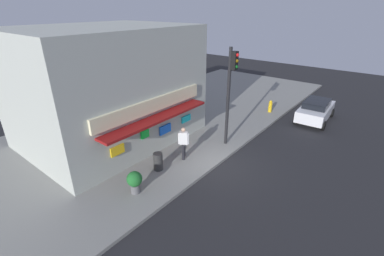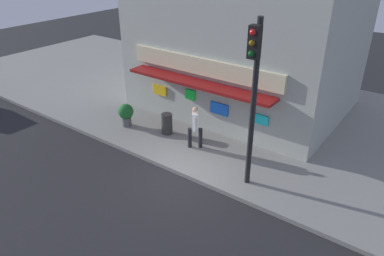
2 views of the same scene
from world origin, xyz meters
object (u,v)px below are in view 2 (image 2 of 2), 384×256
Objects in this scene: pedestrian at (195,125)px; traffic_light at (253,86)px; potted_plant_by_doorway at (126,113)px; trash_can at (167,124)px.

traffic_light is at bearing -18.83° from pedestrian.
traffic_light is 7.15m from potted_plant_by_doorway.
pedestrian is 1.71× the size of potted_plant_by_doorway.
pedestrian is (-2.85, 0.97, -2.59)m from traffic_light.
trash_can is 2.01m from potted_plant_by_doorway.
trash_can is 1.78m from pedestrian.
potted_plant_by_doorway is (-1.93, -0.52, 0.15)m from trash_can.
trash_can is 0.87× the size of potted_plant_by_doorway.
pedestrian reaches higher than trash_can.
traffic_light reaches higher than pedestrian.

